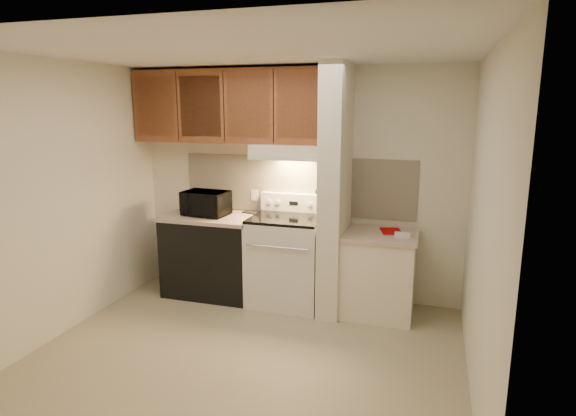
% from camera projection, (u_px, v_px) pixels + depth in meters
% --- Properties ---
extents(floor, '(3.60, 3.60, 0.00)m').
position_uv_depth(floor, '(248.00, 353.00, 4.15)').
color(floor, tan).
rests_on(floor, ground).
extents(ceiling, '(3.60, 3.60, 0.00)m').
position_uv_depth(ceiling, '(242.00, 50.00, 3.63)').
color(ceiling, white).
rests_on(ceiling, wall_back).
extents(wall_back, '(3.60, 2.50, 0.02)m').
position_uv_depth(wall_back, '(296.00, 184.00, 5.29)').
color(wall_back, beige).
rests_on(wall_back, floor).
extents(wall_left, '(0.02, 3.00, 2.50)m').
position_uv_depth(wall_left, '(62.00, 199.00, 4.40)').
color(wall_left, beige).
rests_on(wall_left, floor).
extents(wall_right, '(0.02, 3.00, 2.50)m').
position_uv_depth(wall_right, '(483.00, 228.00, 3.38)').
color(wall_right, beige).
rests_on(wall_right, floor).
extents(backsplash, '(2.60, 0.02, 0.63)m').
position_uv_depth(backsplash, '(296.00, 185.00, 5.29)').
color(backsplash, white).
rests_on(backsplash, wall_back).
extents(range_body, '(0.76, 0.65, 0.92)m').
position_uv_depth(range_body, '(287.00, 262.00, 5.14)').
color(range_body, silver).
rests_on(range_body, floor).
extents(oven_window, '(0.50, 0.01, 0.30)m').
position_uv_depth(oven_window, '(278.00, 267.00, 4.83)').
color(oven_window, black).
rests_on(oven_window, range_body).
extents(oven_handle, '(0.65, 0.02, 0.02)m').
position_uv_depth(oven_handle, '(276.00, 247.00, 4.75)').
color(oven_handle, silver).
rests_on(oven_handle, range_body).
extents(cooktop, '(0.74, 0.64, 0.03)m').
position_uv_depth(cooktop, '(287.00, 218.00, 5.04)').
color(cooktop, black).
rests_on(cooktop, range_body).
extents(range_backguard, '(0.76, 0.08, 0.20)m').
position_uv_depth(range_backguard, '(295.00, 202.00, 5.28)').
color(range_backguard, silver).
rests_on(range_backguard, range_body).
extents(range_display, '(0.10, 0.01, 0.04)m').
position_uv_depth(range_display, '(294.00, 203.00, 5.24)').
color(range_display, black).
rests_on(range_display, range_backguard).
extents(range_knob_left_outer, '(0.05, 0.02, 0.05)m').
position_uv_depth(range_knob_left_outer, '(269.00, 202.00, 5.32)').
color(range_knob_left_outer, silver).
rests_on(range_knob_left_outer, range_backguard).
extents(range_knob_left_inner, '(0.05, 0.02, 0.05)m').
position_uv_depth(range_knob_left_inner, '(278.00, 202.00, 5.29)').
color(range_knob_left_inner, silver).
rests_on(range_knob_left_inner, range_backguard).
extents(range_knob_right_inner, '(0.05, 0.02, 0.05)m').
position_uv_depth(range_knob_right_inner, '(309.00, 204.00, 5.19)').
color(range_knob_right_inner, silver).
rests_on(range_knob_right_inner, range_backguard).
extents(range_knob_right_outer, '(0.05, 0.02, 0.05)m').
position_uv_depth(range_knob_right_outer, '(318.00, 205.00, 5.16)').
color(range_knob_right_outer, silver).
rests_on(range_knob_right_outer, range_backguard).
extents(dishwasher_front, '(1.00, 0.63, 0.87)m').
position_uv_depth(dishwasher_front, '(213.00, 256.00, 5.40)').
color(dishwasher_front, black).
rests_on(dishwasher_front, floor).
extents(left_countertop, '(1.04, 0.67, 0.04)m').
position_uv_depth(left_countertop, '(211.00, 217.00, 5.31)').
color(left_countertop, '#C6AB96').
rests_on(left_countertop, dishwasher_front).
extents(spoon_rest, '(0.23, 0.13, 0.01)m').
position_uv_depth(spoon_rest, '(252.00, 213.00, 5.37)').
color(spoon_rest, black).
rests_on(spoon_rest, left_countertop).
extents(teal_jar, '(0.10, 0.10, 0.09)m').
position_uv_depth(teal_jar, '(210.00, 213.00, 5.19)').
color(teal_jar, '#2B6159').
rests_on(teal_jar, left_countertop).
extents(outlet, '(0.08, 0.01, 0.12)m').
position_uv_depth(outlet, '(255.00, 195.00, 5.44)').
color(outlet, '#EEE2CB').
rests_on(outlet, backsplash).
extents(microwave, '(0.51, 0.37, 0.27)m').
position_uv_depth(microwave, '(206.00, 203.00, 5.27)').
color(microwave, black).
rests_on(microwave, left_countertop).
extents(partition_pillar, '(0.22, 0.70, 2.50)m').
position_uv_depth(partition_pillar, '(335.00, 191.00, 4.82)').
color(partition_pillar, silver).
rests_on(partition_pillar, floor).
extents(pillar_trim, '(0.01, 0.70, 0.04)m').
position_uv_depth(pillar_trim, '(324.00, 186.00, 4.84)').
color(pillar_trim, brown).
rests_on(pillar_trim, partition_pillar).
extents(knife_strip, '(0.02, 0.42, 0.04)m').
position_uv_depth(knife_strip, '(322.00, 185.00, 4.79)').
color(knife_strip, black).
rests_on(knife_strip, partition_pillar).
extents(knife_blade_a, '(0.01, 0.03, 0.16)m').
position_uv_depth(knife_blade_a, '(317.00, 197.00, 4.66)').
color(knife_blade_a, silver).
rests_on(knife_blade_a, knife_strip).
extents(knife_handle_a, '(0.02, 0.02, 0.10)m').
position_uv_depth(knife_handle_a, '(318.00, 182.00, 4.64)').
color(knife_handle_a, black).
rests_on(knife_handle_a, knife_strip).
extents(knife_blade_b, '(0.01, 0.04, 0.18)m').
position_uv_depth(knife_blade_b, '(319.00, 197.00, 4.75)').
color(knife_blade_b, silver).
rests_on(knife_blade_b, knife_strip).
extents(knife_handle_b, '(0.02, 0.02, 0.10)m').
position_uv_depth(knife_handle_b, '(320.00, 181.00, 4.72)').
color(knife_handle_b, black).
rests_on(knife_handle_b, knife_strip).
extents(knife_blade_c, '(0.01, 0.04, 0.20)m').
position_uv_depth(knife_blade_c, '(321.00, 196.00, 4.83)').
color(knife_blade_c, silver).
rests_on(knife_blade_c, knife_strip).
extents(knife_handle_c, '(0.02, 0.02, 0.10)m').
position_uv_depth(knife_handle_c, '(321.00, 180.00, 4.79)').
color(knife_handle_c, black).
rests_on(knife_handle_c, knife_strip).
extents(knife_blade_d, '(0.01, 0.04, 0.16)m').
position_uv_depth(knife_blade_d, '(323.00, 193.00, 4.91)').
color(knife_blade_d, silver).
rests_on(knife_blade_d, knife_strip).
extents(knife_handle_d, '(0.02, 0.02, 0.10)m').
position_uv_depth(knife_handle_d, '(323.00, 179.00, 4.86)').
color(knife_handle_d, black).
rests_on(knife_handle_d, knife_strip).
extents(knife_blade_e, '(0.01, 0.04, 0.18)m').
position_uv_depth(knife_blade_e, '(325.00, 193.00, 4.98)').
color(knife_blade_e, silver).
rests_on(knife_blade_e, knife_strip).
extents(knife_handle_e, '(0.02, 0.02, 0.10)m').
position_uv_depth(knife_handle_e, '(325.00, 178.00, 4.93)').
color(knife_handle_e, black).
rests_on(knife_handle_e, knife_strip).
extents(oven_mitt, '(0.03, 0.11, 0.26)m').
position_uv_depth(oven_mitt, '(326.00, 196.00, 5.03)').
color(oven_mitt, gray).
rests_on(oven_mitt, partition_pillar).
extents(right_cab_base, '(0.70, 0.60, 0.81)m').
position_uv_depth(right_cab_base, '(378.00, 276.00, 4.87)').
color(right_cab_base, '#EEE2CB').
rests_on(right_cab_base, floor).
extents(right_countertop, '(0.74, 0.64, 0.04)m').
position_uv_depth(right_countertop, '(380.00, 235.00, 4.78)').
color(right_countertop, '#C6AB96').
rests_on(right_countertop, right_cab_base).
extents(red_folder, '(0.26, 0.31, 0.01)m').
position_uv_depth(red_folder, '(391.00, 231.00, 4.84)').
color(red_folder, '#B70606').
rests_on(red_folder, right_countertop).
extents(white_box, '(0.16, 0.11, 0.04)m').
position_uv_depth(white_box, '(402.00, 235.00, 4.64)').
color(white_box, white).
rests_on(white_box, right_countertop).
extents(range_hood, '(0.78, 0.44, 0.15)m').
position_uv_depth(range_hood, '(290.00, 151.00, 5.01)').
color(range_hood, '#EEE2CB').
rests_on(range_hood, upper_cabinets).
extents(hood_lip, '(0.78, 0.04, 0.06)m').
position_uv_depth(hood_lip, '(284.00, 158.00, 4.82)').
color(hood_lip, '#EEE2CB').
rests_on(hood_lip, range_hood).
extents(upper_cabinets, '(2.18, 0.33, 0.77)m').
position_uv_depth(upper_cabinets, '(230.00, 106.00, 5.15)').
color(upper_cabinets, brown).
rests_on(upper_cabinets, wall_back).
extents(cab_door_a, '(0.46, 0.01, 0.63)m').
position_uv_depth(cab_door_a, '(155.00, 106.00, 5.24)').
color(cab_door_a, brown).
rests_on(cab_door_a, upper_cabinets).
extents(cab_gap_a, '(0.01, 0.01, 0.73)m').
position_uv_depth(cab_gap_a, '(177.00, 106.00, 5.16)').
color(cab_gap_a, black).
rests_on(cab_gap_a, upper_cabinets).
extents(cab_door_b, '(0.46, 0.01, 0.63)m').
position_uv_depth(cab_door_b, '(200.00, 106.00, 5.08)').
color(cab_door_b, brown).
rests_on(cab_door_b, upper_cabinets).
extents(cab_gap_b, '(0.01, 0.01, 0.73)m').
position_uv_depth(cab_gap_b, '(224.00, 106.00, 5.00)').
color(cab_gap_b, black).
rests_on(cab_gap_b, upper_cabinets).
extents(cab_door_c, '(0.46, 0.01, 0.63)m').
position_uv_depth(cab_door_c, '(248.00, 106.00, 4.93)').
color(cab_door_c, brown).
rests_on(cab_door_c, upper_cabinets).
extents(cab_gap_c, '(0.01, 0.01, 0.73)m').
position_uv_depth(cab_gap_c, '(273.00, 106.00, 4.85)').
color(cab_gap_c, black).
rests_on(cab_gap_c, upper_cabinets).
extents(cab_door_d, '(0.46, 0.01, 0.63)m').
position_uv_depth(cab_door_d, '(299.00, 106.00, 4.77)').
color(cab_door_d, brown).
rests_on(cab_door_d, upper_cabinets).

